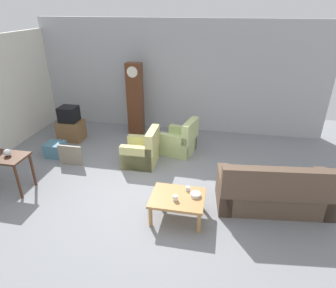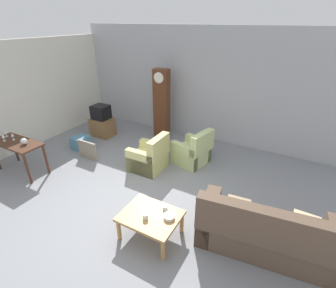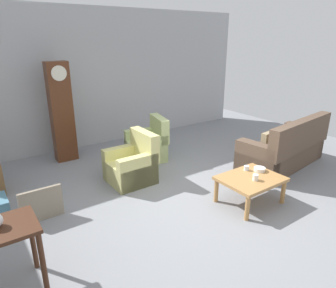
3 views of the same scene
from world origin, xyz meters
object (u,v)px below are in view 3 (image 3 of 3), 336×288
at_px(coffee_table_wood, 251,181).
at_px(grandfather_clock, 62,113).
at_px(armchair_olive_far, 148,145).
at_px(cup_white_porcelain, 255,177).
at_px(couch_floral, 285,150).
at_px(armchair_olive_near, 132,166).
at_px(bowl_white_stacked, 260,169).
at_px(cup_blue_rimmed, 246,168).
at_px(framed_picture_leaning, 42,204).

bearing_deg(coffee_table_wood, grandfather_clock, 117.50).
xyz_separation_m(armchair_olive_far, cup_white_porcelain, (0.33, -2.65, 0.19)).
xyz_separation_m(couch_floral, armchair_olive_near, (-2.91, 1.17, -0.05)).
bearing_deg(bowl_white_stacked, armchair_olive_far, 105.15).
xyz_separation_m(coffee_table_wood, bowl_white_stacked, (0.31, 0.08, 0.09)).
xyz_separation_m(cup_white_porcelain, cup_blue_rimmed, (0.18, 0.33, -0.01)).
bearing_deg(couch_floral, coffee_table_wood, -161.07).
bearing_deg(bowl_white_stacked, couch_floral, 19.67).
relative_size(couch_floral, cup_blue_rimmed, 26.28).
bearing_deg(armchair_olive_near, bowl_white_stacked, -48.77).
distance_m(armchair_olive_far, grandfather_clock, 1.93).
height_order(armchair_olive_near, cup_white_porcelain, armchair_olive_near).
xyz_separation_m(coffee_table_wood, cup_white_porcelain, (-0.03, -0.10, 0.11)).
bearing_deg(armchair_olive_far, coffee_table_wood, -81.95).
relative_size(coffee_table_wood, grandfather_clock, 0.46).
height_order(couch_floral, bowl_white_stacked, couch_floral).
bearing_deg(framed_picture_leaning, bowl_white_stacked, -22.62).
height_order(armchair_olive_near, cup_blue_rimmed, armchair_olive_near).
bearing_deg(grandfather_clock, armchair_olive_near, -69.19).
bearing_deg(armchair_olive_near, grandfather_clock, 110.81).
bearing_deg(bowl_white_stacked, grandfather_clock, 121.87).
bearing_deg(cup_white_porcelain, armchair_olive_near, 121.41).
height_order(framed_picture_leaning, bowl_white_stacked, bowl_white_stacked).
relative_size(grandfather_clock, cup_white_porcelain, 21.76).
bearing_deg(cup_blue_rimmed, bowl_white_stacked, -43.00).
relative_size(armchair_olive_near, coffee_table_wood, 0.96).
height_order(armchair_olive_near, grandfather_clock, grandfather_clock).
xyz_separation_m(armchair_olive_near, cup_blue_rimmed, (1.32, -1.54, 0.18)).
height_order(cup_blue_rimmed, bowl_white_stacked, cup_blue_rimmed).
height_order(framed_picture_leaning, cup_blue_rimmed, cup_blue_rimmed).
xyz_separation_m(coffee_table_wood, framed_picture_leaning, (-2.86, 1.40, -0.13)).
relative_size(couch_floral, framed_picture_leaning, 3.65).
relative_size(coffee_table_wood, bowl_white_stacked, 5.15).
bearing_deg(bowl_white_stacked, cup_white_porcelain, -150.36).
bearing_deg(cup_white_porcelain, armchair_olive_far, 97.19).
xyz_separation_m(couch_floral, framed_picture_leaning, (-4.60, 0.81, -0.10)).
relative_size(armchair_olive_far, grandfather_clock, 0.45).
height_order(couch_floral, armchair_olive_far, couch_floral).
distance_m(armchair_olive_near, armchair_olive_far, 1.12).
height_order(armchair_olive_near, armchair_olive_far, same).
xyz_separation_m(coffee_table_wood, grandfather_clock, (-1.84, 3.54, 0.67)).
bearing_deg(grandfather_clock, coffee_table_wood, -62.50).
height_order(armchair_olive_far, cup_blue_rimmed, armchair_olive_far).
xyz_separation_m(armchair_olive_far, bowl_white_stacked, (0.67, -2.46, 0.17)).
relative_size(couch_floral, coffee_table_wood, 2.28).
height_order(framed_picture_leaning, cup_white_porcelain, cup_white_porcelain).
xyz_separation_m(armchair_olive_far, grandfather_clock, (-1.48, 0.99, 0.74)).
bearing_deg(couch_floral, cup_white_porcelain, -158.34).
distance_m(couch_floral, cup_blue_rimmed, 1.64).
distance_m(armchair_olive_near, coffee_table_wood, 2.12).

